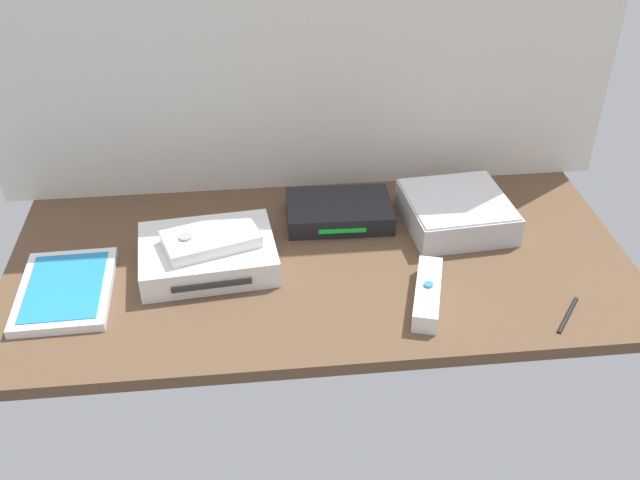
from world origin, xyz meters
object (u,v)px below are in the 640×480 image
object	(u,v)px
network_router	(339,211)
remote_wand	(427,294)
remote_classic_pad	(211,238)
game_console	(208,254)
stylus_pen	(568,314)
mini_computer	(456,211)
game_case	(65,290)

from	to	relation	value
network_router	remote_wand	xyz separation A→B (cm)	(10.25, -23.74, -0.19)
network_router	remote_classic_pad	world-z (taller)	remote_classic_pad
game_console	network_router	size ratio (longest dim) A/B	1.22
remote_wand	stylus_pen	xyz separation A→B (cm)	(19.75, -5.37, -1.16)
mini_computer	game_case	distance (cm)	64.78
game_console	remote_classic_pad	distance (cm)	3.31
mini_computer	stylus_pen	world-z (taller)	mini_computer
remote_classic_pad	game_case	bearing A→B (deg)	174.81
remote_wand	remote_classic_pad	size ratio (longest dim) A/B	0.94
game_console	game_case	size ratio (longest dim) A/B	1.16
game_console	remote_wand	distance (cm)	34.97
game_case	network_router	bearing A→B (deg)	18.85
network_router	stylus_pen	size ratio (longest dim) A/B	2.04
mini_computer	stylus_pen	bearing A→B (deg)	-68.19
game_case	stylus_pen	distance (cm)	74.83
game_case	remote_classic_pad	bearing A→B (deg)	10.90
game_case	game_console	bearing A→B (deg)	11.87
network_router	stylus_pen	xyz separation A→B (cm)	(30.00, -29.11, -1.35)
remote_wand	remote_classic_pad	distance (cm)	34.38
game_console	remote_wand	size ratio (longest dim) A/B	1.47
network_router	remote_wand	size ratio (longest dim) A/B	1.20
stylus_pen	network_router	bearing A→B (deg)	135.87
remote_wand	stylus_pen	distance (cm)	20.49
network_router	remote_wand	bearing A→B (deg)	-65.02
remote_wand	stylus_pen	size ratio (longest dim) A/B	1.69
game_case	remote_wand	bearing A→B (deg)	-9.44
network_router	game_case	bearing A→B (deg)	-158.04
remote_classic_pad	remote_wand	bearing A→B (deg)	-38.87
mini_computer	stylus_pen	xyz separation A→B (cm)	(10.19, -25.46, -2.29)
stylus_pen	game_console	bearing A→B (deg)	161.05
remote_wand	remote_classic_pad	bearing A→B (deg)	175.11
remote_wand	remote_classic_pad	xyz separation A→B (cm)	(-31.82, 12.40, 3.90)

